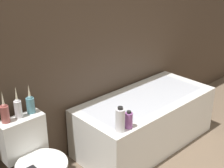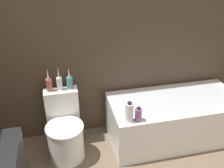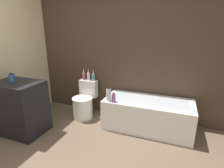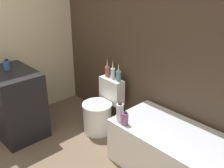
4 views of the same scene
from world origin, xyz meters
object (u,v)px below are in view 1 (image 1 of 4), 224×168
Objects in this scene: vase_silver at (18,107)px; vase_bronze at (30,103)px; bathtub at (145,120)px; shampoo_bottle_short at (129,120)px; vase_gold at (5,112)px; shampoo_bottle_tall at (120,120)px.

vase_silver is 1.09× the size of vase_bronze.
bathtub is 6.10× the size of vase_bronze.
shampoo_bottle_short is (0.74, -0.50, -0.19)m from vase_silver.
vase_bronze reaches higher than shampoo_bottle_short.
vase_gold is 0.11m from vase_silver.
vase_gold is 0.22m from vase_bronze.
bathtub is 1.40m from vase_silver.
bathtub is 1.30m from vase_bronze.
bathtub is 0.78m from shampoo_bottle_tall.
bathtub is 5.80× the size of vase_gold.
vase_silver is (0.11, 0.00, 0.00)m from vase_gold.
vase_silver reaches higher than shampoo_bottle_tall.
shampoo_bottle_short is at bearing -153.02° from bathtub.
shampoo_bottle_tall is (-0.64, -0.27, 0.37)m from bathtub.
vase_gold is 1.00m from shampoo_bottle_short.
shampoo_bottle_short is (0.85, -0.50, -0.19)m from vase_gold.
vase_silver reaches higher than bathtub.
shampoo_bottle_tall is at bearing -37.50° from vase_silver.
vase_gold is at bearing -179.77° from vase_silver.
shampoo_bottle_short is at bearing -30.67° from vase_gold.
vase_bronze is 0.83m from shampoo_bottle_short.
vase_gold is 1.05× the size of vase_bronze.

